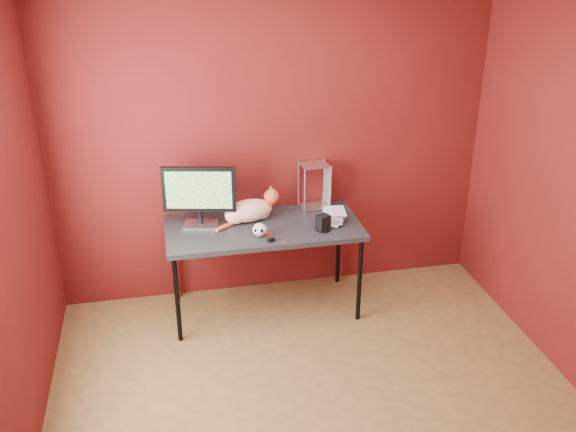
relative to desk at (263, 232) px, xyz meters
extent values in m
cube|color=brown|center=(0.15, -1.37, -0.70)|extent=(3.50, 3.50, 0.01)
cube|color=#53100F|center=(0.15, 0.38, 0.60)|extent=(3.50, 0.02, 2.60)
cube|color=black|center=(0.00, 0.00, 0.03)|extent=(1.50, 0.70, 0.04)
cylinder|color=black|center=(-0.70, -0.30, -0.34)|extent=(0.04, 0.04, 0.71)
cylinder|color=black|center=(0.70, -0.30, -0.34)|extent=(0.04, 0.04, 0.71)
cylinder|color=black|center=(-0.70, 0.30, -0.34)|extent=(0.04, 0.04, 0.71)
cylinder|color=black|center=(0.70, 0.30, -0.34)|extent=(0.04, 0.04, 0.71)
cube|color=silver|center=(-0.47, 0.10, 0.06)|extent=(0.29, 0.23, 0.02)
cylinder|color=black|center=(-0.47, 0.10, 0.12)|extent=(0.04, 0.04, 0.11)
cube|color=black|center=(-0.47, 0.10, 0.35)|extent=(0.55, 0.15, 0.36)
cube|color=#1B5516|center=(-0.47, 0.10, 0.35)|extent=(0.49, 0.11, 0.30)
ellipsoid|color=orange|center=(-0.09, 0.11, 0.14)|extent=(0.40, 0.26, 0.18)
ellipsoid|color=orange|center=(-0.20, 0.09, 0.12)|extent=(0.20, 0.19, 0.14)
sphere|color=silver|center=(0.02, 0.13, 0.11)|extent=(0.12, 0.12, 0.12)
sphere|color=#CC4F27|center=(0.09, 0.15, 0.23)|extent=(0.12, 0.12, 0.12)
cone|color=#CC4F27|center=(0.10, 0.12, 0.29)|extent=(0.04, 0.04, 0.05)
cone|color=#CC4F27|center=(0.09, 0.18, 0.29)|extent=(0.04, 0.04, 0.05)
cylinder|color=red|center=(0.08, 0.15, 0.18)|extent=(0.09, 0.09, 0.01)
cylinder|color=#CC4F27|center=(-0.28, 0.02, 0.07)|extent=(0.18, 0.14, 0.03)
ellipsoid|color=silver|center=(-0.06, -0.17, 0.10)|extent=(0.11, 0.11, 0.10)
ellipsoid|color=black|center=(-0.08, -0.22, 0.12)|extent=(0.03, 0.02, 0.03)
ellipsoid|color=black|center=(-0.04, -0.22, 0.12)|extent=(0.03, 0.02, 0.03)
cube|color=black|center=(-0.06, -0.22, 0.09)|extent=(0.06, 0.02, 0.01)
cylinder|color=black|center=(0.43, -0.17, 0.06)|extent=(0.11, 0.11, 0.02)
cube|color=black|center=(0.43, -0.17, 0.12)|extent=(0.11, 0.11, 0.11)
imported|color=beige|center=(0.48, 0.00, 0.15)|extent=(0.23, 0.25, 0.20)
imported|color=beige|center=(0.48, 0.00, 0.35)|extent=(0.22, 0.24, 0.20)
imported|color=beige|center=(0.48, 0.00, 0.55)|extent=(0.21, 0.24, 0.20)
imported|color=beige|center=(0.48, 0.00, 0.75)|extent=(0.19, 0.23, 0.20)
imported|color=beige|center=(0.48, 0.00, 0.95)|extent=(0.17, 0.22, 0.20)
cylinder|color=silver|center=(0.36, 0.18, 0.24)|extent=(0.01, 0.01, 0.38)
cylinder|color=silver|center=(0.58, 0.18, 0.24)|extent=(0.01, 0.01, 0.38)
cylinder|color=silver|center=(0.36, 0.36, 0.24)|extent=(0.01, 0.01, 0.38)
cylinder|color=silver|center=(0.58, 0.36, 0.24)|extent=(0.01, 0.01, 0.38)
cube|color=silver|center=(0.47, 0.27, 0.06)|extent=(0.23, 0.19, 0.01)
cube|color=silver|center=(0.47, 0.27, 0.42)|extent=(0.23, 0.19, 0.01)
cube|color=#A31C0C|center=(-0.01, -0.17, 0.06)|extent=(0.08, 0.02, 0.02)
cube|color=black|center=(0.01, -0.27, 0.06)|extent=(0.06, 0.05, 0.02)
cylinder|color=silver|center=(0.11, -0.29, 0.05)|extent=(0.04, 0.04, 0.00)
camera|label=1|loc=(-0.72, -4.41, 2.19)|focal=40.00mm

